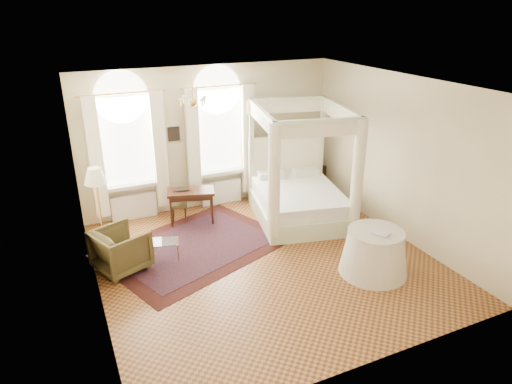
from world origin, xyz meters
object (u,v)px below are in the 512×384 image
canopy_bed (299,195)px  writing_desk (191,195)px  armchair (121,250)px  floor_lamp (95,180)px  side_table (374,252)px  coffee_table (165,243)px  stool (179,205)px  nightstand (314,178)px

canopy_bed → writing_desk: bearing=159.6°
canopy_bed → writing_desk: size_ratio=2.42×
armchair → floor_lamp: 1.49m
canopy_bed → side_table: 2.54m
floor_lamp → canopy_bed: bearing=-7.5°
writing_desk → coffee_table: writing_desk is taller
stool → coffee_table: bearing=-114.6°
armchair → writing_desk: bearing=-73.9°
writing_desk → armchair: size_ratio=1.27×
coffee_table → floor_lamp: floor_lamp is taller
armchair → coffee_table: size_ratio=1.42×
nightstand → side_table: (-1.09, -3.86, 0.08)m
canopy_bed → nightstand: size_ratio=4.10×
canopy_bed → armchair: (-4.00, -0.53, -0.18)m
nightstand → writing_desk: bearing=-171.8°
armchair → stool: bearing=-65.7°
writing_desk → floor_lamp: floor_lamp is taller
writing_desk → stool: size_ratio=2.48×
writing_desk → floor_lamp: size_ratio=0.67×
stool → side_table: (2.60, -3.58, 0.06)m
stool → armchair: size_ratio=0.51×
floor_lamp → side_table: 5.39m
side_table → floor_lamp: bearing=144.5°
nightstand → side_table: side_table is taller
writing_desk → side_table: bearing=-54.9°
writing_desk → coffee_table: size_ratio=1.81×
stool → floor_lamp: (-1.71, -0.51, 1.06)m
armchair → floor_lamp: floor_lamp is taller
nightstand → coffee_table: nightstand is taller
stool → coffee_table: size_ratio=0.73×
canopy_bed → side_table: size_ratio=2.20×
stool → side_table: bearing=-54.0°
writing_desk → armchair: bearing=-142.0°
canopy_bed → armchair: bearing=-172.4°
canopy_bed → stool: 2.71m
writing_desk → stool: 0.44m
writing_desk → side_table: 4.12m
writing_desk → coffee_table: (-0.93, -1.32, -0.32)m
armchair → floor_lamp: bearing=-11.9°
coffee_table → stool: bearing=65.4°
coffee_table → floor_lamp: size_ratio=0.37×
armchair → side_table: bearing=-137.8°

